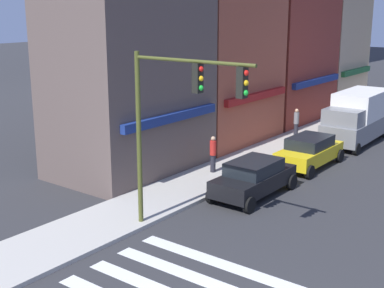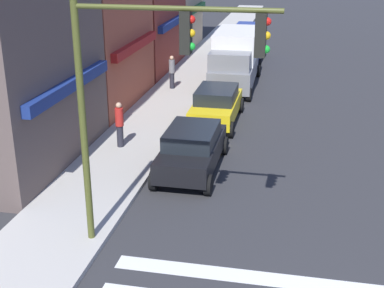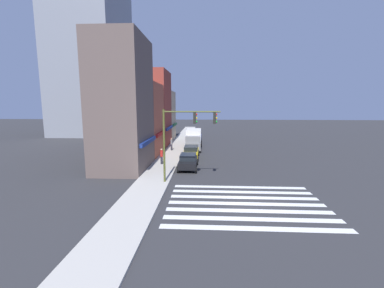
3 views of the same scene
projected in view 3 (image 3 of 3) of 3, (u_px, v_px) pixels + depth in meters
ground_plane at (246, 204)px, 17.83m from camera, size 200.00×200.00×0.00m
sidewalk_left at (140, 201)px, 18.23m from camera, size 120.00×3.00×0.15m
crosswalk_stripes at (246, 204)px, 17.83m from camera, size 7.81×10.80×0.01m
storefront_row at (146, 112)px, 36.71m from camera, size 29.57×5.30×13.64m
traffic_signal at (184, 130)px, 21.70m from camera, size 0.32×4.87×6.43m
sedan_black at (188, 161)px, 27.47m from camera, size 4.40×2.02×1.59m
sedan_yellow at (191, 152)px, 32.82m from camera, size 4.41×2.02×1.59m
box_truck_grey at (194, 139)px, 39.06m from camera, size 6.24×2.42×3.04m
van_blue at (195, 136)px, 45.64m from camera, size 5.03×2.22×2.34m
pedestrian_red_jacket at (162, 156)px, 28.97m from camera, size 0.32×0.32×1.77m
pedestrian_grey_coat at (171, 144)px, 37.73m from camera, size 0.32×0.32×1.77m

